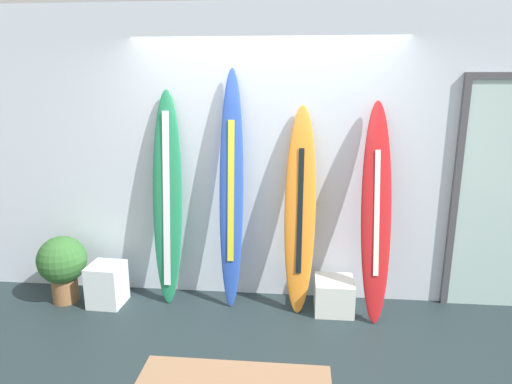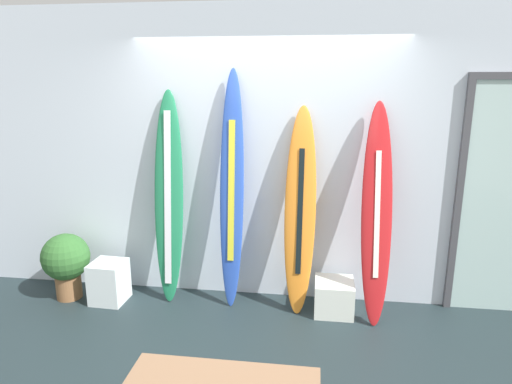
# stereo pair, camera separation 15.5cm
# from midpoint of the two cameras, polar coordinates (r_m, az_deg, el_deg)

# --- Properties ---
(ground) EXTENTS (8.00, 8.00, 0.04)m
(ground) POSITION_cam_midpoint_polar(r_m,az_deg,el_deg) (3.70, 0.43, -21.45)
(ground) COLOR #1F2C2F
(wall_back) EXTENTS (7.20, 0.20, 2.80)m
(wall_back) POSITION_cam_midpoint_polar(r_m,az_deg,el_deg) (4.36, 2.65, 4.50)
(wall_back) COLOR silver
(wall_back) RESTS_ON ground
(surfboard_emerald) EXTENTS (0.28, 0.32, 2.04)m
(surfboard_emerald) POSITION_cam_midpoint_polar(r_m,az_deg,el_deg) (4.36, -9.99, -0.95)
(surfboard_emerald) COLOR #207C4F
(surfboard_emerald) RESTS_ON ground
(surfboard_cobalt) EXTENTS (0.23, 0.31, 2.23)m
(surfboard_cobalt) POSITION_cam_midpoint_polar(r_m,az_deg,el_deg) (4.18, -2.02, 0.09)
(surfboard_cobalt) COLOR blue
(surfboard_cobalt) RESTS_ON ground
(surfboard_sunset) EXTENTS (0.30, 0.39, 1.91)m
(surfboard_sunset) POSITION_cam_midpoint_polar(r_m,az_deg,el_deg) (4.14, 6.68, -2.62)
(surfboard_sunset) COLOR orange
(surfboard_sunset) RESTS_ON ground
(surfboard_crimson) EXTENTS (0.29, 0.51, 1.95)m
(surfboard_crimson) POSITION_cam_midpoint_polar(r_m,az_deg,el_deg) (4.11, 16.09, -2.88)
(surfboard_crimson) COLOR red
(surfboard_crimson) RESTS_ON ground
(display_block_left) EXTENTS (0.33, 0.33, 0.41)m
(display_block_left) POSITION_cam_midpoint_polar(r_m,az_deg,el_deg) (4.68, -17.22, -10.82)
(display_block_left) COLOR white
(display_block_left) RESTS_ON ground
(display_block_center) EXTENTS (0.36, 0.36, 0.31)m
(display_block_center) POSITION_cam_midpoint_polar(r_m,az_deg,el_deg) (4.38, 10.87, -12.91)
(display_block_center) COLOR silver
(display_block_center) RESTS_ON ground
(potted_plant) EXTENTS (0.46, 0.46, 0.66)m
(potted_plant) POSITION_cam_midpoint_polar(r_m,az_deg,el_deg) (4.82, -22.09, -8.06)
(potted_plant) COLOR brown
(potted_plant) RESTS_ON ground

